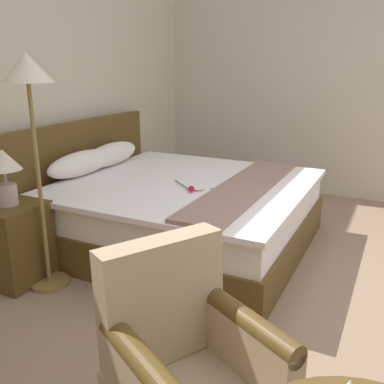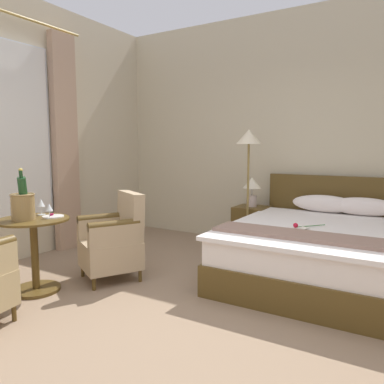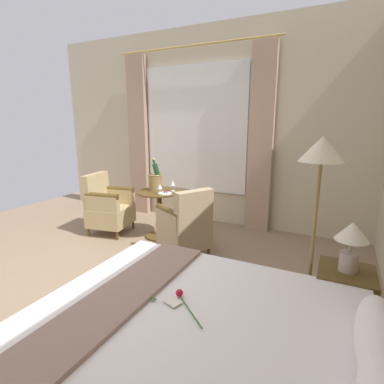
{
  "view_description": "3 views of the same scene",
  "coord_description": "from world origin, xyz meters",
  "px_view_note": "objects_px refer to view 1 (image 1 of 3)",
  "views": [
    {
      "loc": [
        -2.42,
        -0.04,
        1.53
      ],
      "look_at": [
        -0.76,
        0.78,
        0.97
      ],
      "focal_mm": 40.0,
      "sensor_mm": 36.0,
      "label": 1
    },
    {
      "loc": [
        1.37,
        -2.29,
        1.37
      ],
      "look_at": [
        -0.51,
        0.87,
        0.92
      ],
      "focal_mm": 35.0,
      "sensor_mm": 36.0,
      "label": 2
    },
    {
      "loc": [
        1.93,
        2.21,
        1.68
      ],
      "look_at": [
        -0.63,
        0.95,
        1.02
      ],
      "focal_mm": 28.0,
      "sensor_mm": 36.0,
      "label": 3
    }
  ],
  "objects_px": {
    "bed": "(174,208)",
    "floor_lamp_brass": "(30,100)",
    "nightstand": "(14,243)",
    "bedside_lamp": "(4,168)",
    "armchair_by_window": "(189,381)"
  },
  "relations": [
    {
      "from": "nightstand",
      "to": "bedside_lamp",
      "type": "height_order",
      "value": "bedside_lamp"
    },
    {
      "from": "nightstand",
      "to": "bedside_lamp",
      "type": "xyz_separation_m",
      "value": [
        -0.0,
        -0.0,
        0.55
      ]
    },
    {
      "from": "nightstand",
      "to": "bedside_lamp",
      "type": "relative_size",
      "value": 1.48
    },
    {
      "from": "bedside_lamp",
      "to": "armchair_by_window",
      "type": "distance_m",
      "value": 2.02
    },
    {
      "from": "nightstand",
      "to": "armchair_by_window",
      "type": "xyz_separation_m",
      "value": [
        -0.79,
        -1.8,
        0.11
      ]
    },
    {
      "from": "nightstand",
      "to": "floor_lamp_brass",
      "type": "relative_size",
      "value": 0.36
    },
    {
      "from": "armchair_by_window",
      "to": "bed",
      "type": "bearing_deg",
      "value": 30.18
    },
    {
      "from": "nightstand",
      "to": "floor_lamp_brass",
      "type": "xyz_separation_m",
      "value": [
        0.05,
        -0.26,
        1.01
      ]
    },
    {
      "from": "bedside_lamp",
      "to": "floor_lamp_brass",
      "type": "bearing_deg",
      "value": -79.15
    },
    {
      "from": "nightstand",
      "to": "floor_lamp_brass",
      "type": "height_order",
      "value": "floor_lamp_brass"
    },
    {
      "from": "armchair_by_window",
      "to": "bedside_lamp",
      "type": "bearing_deg",
      "value": 66.24
    },
    {
      "from": "nightstand",
      "to": "floor_lamp_brass",
      "type": "distance_m",
      "value": 1.05
    },
    {
      "from": "bed",
      "to": "floor_lamp_brass",
      "type": "height_order",
      "value": "floor_lamp_brass"
    },
    {
      "from": "bed",
      "to": "floor_lamp_brass",
      "type": "relative_size",
      "value": 1.35
    },
    {
      "from": "bed",
      "to": "nightstand",
      "type": "height_order",
      "value": "bed"
    }
  ]
}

